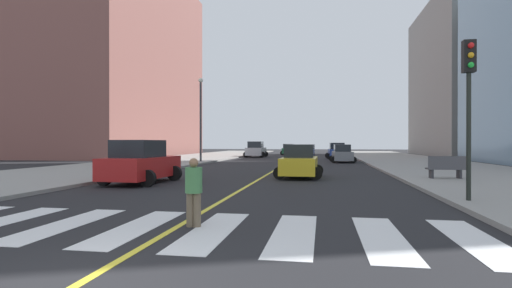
{
  "coord_description": "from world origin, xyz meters",
  "views": [
    {
      "loc": [
        3.3,
        -4.36,
        1.95
      ],
      "look_at": [
        -2.93,
        32.23,
        1.81
      ],
      "focal_mm": 27.38,
      "sensor_mm": 36.0,
      "label": 1
    }
  ],
  "objects_px": {
    "car_red_second": "(141,163)",
    "car_gray_nearest": "(342,154)",
    "traffic_light_near_corner": "(469,88)",
    "park_bench": "(446,168)",
    "pedestrian_crossing": "(194,189)",
    "car_blue_sixth": "(337,151)",
    "car_yellow_fifth": "(300,162)",
    "car_black_seventh": "(336,150)",
    "car_green_fourth": "(289,150)",
    "street_lamp": "(201,113)",
    "car_silver_third": "(256,150)"
  },
  "relations": [
    {
      "from": "car_red_second",
      "to": "car_yellow_fifth",
      "type": "relative_size",
      "value": 1.13
    },
    {
      "from": "park_bench",
      "to": "pedestrian_crossing",
      "type": "bearing_deg",
      "value": 139.8
    },
    {
      "from": "car_red_second",
      "to": "car_blue_sixth",
      "type": "xyz_separation_m",
      "value": [
        10.33,
        29.99,
        -0.07
      ]
    },
    {
      "from": "car_red_second",
      "to": "traffic_light_near_corner",
      "type": "relative_size",
      "value": 0.95
    },
    {
      "from": "car_red_second",
      "to": "street_lamp",
      "type": "relative_size",
      "value": 0.59
    },
    {
      "from": "car_blue_sixth",
      "to": "traffic_light_near_corner",
      "type": "height_order",
      "value": "traffic_light_near_corner"
    },
    {
      "from": "street_lamp",
      "to": "car_silver_third",
      "type": "bearing_deg",
      "value": 80.16
    },
    {
      "from": "car_red_second",
      "to": "car_blue_sixth",
      "type": "relative_size",
      "value": 1.08
    },
    {
      "from": "car_blue_sixth",
      "to": "park_bench",
      "type": "xyz_separation_m",
      "value": [
        4.39,
        -26.62,
        -0.21
      ]
    },
    {
      "from": "car_green_fourth",
      "to": "park_bench",
      "type": "bearing_deg",
      "value": -72.5
    },
    {
      "from": "street_lamp",
      "to": "park_bench",
      "type": "bearing_deg",
      "value": -40.25
    },
    {
      "from": "car_gray_nearest",
      "to": "car_black_seventh",
      "type": "bearing_deg",
      "value": -93.03
    },
    {
      "from": "park_bench",
      "to": "car_black_seventh",
      "type": "bearing_deg",
      "value": 1.44
    },
    {
      "from": "car_blue_sixth",
      "to": "traffic_light_near_corner",
      "type": "relative_size",
      "value": 0.88
    },
    {
      "from": "car_blue_sixth",
      "to": "car_gray_nearest",
      "type": "bearing_deg",
      "value": 89.17
    },
    {
      "from": "car_green_fourth",
      "to": "pedestrian_crossing",
      "type": "distance_m",
      "value": 53.95
    },
    {
      "from": "car_yellow_fifth",
      "to": "pedestrian_crossing",
      "type": "distance_m",
      "value": 13.29
    },
    {
      "from": "car_yellow_fifth",
      "to": "traffic_light_near_corner",
      "type": "height_order",
      "value": "traffic_light_near_corner"
    },
    {
      "from": "traffic_light_near_corner",
      "to": "park_bench",
      "type": "relative_size",
      "value": 2.72
    },
    {
      "from": "car_gray_nearest",
      "to": "car_silver_third",
      "type": "bearing_deg",
      "value": -51.08
    },
    {
      "from": "car_silver_third",
      "to": "car_blue_sixth",
      "type": "bearing_deg",
      "value": -20.2
    },
    {
      "from": "traffic_light_near_corner",
      "to": "street_lamp",
      "type": "height_order",
      "value": "street_lamp"
    },
    {
      "from": "car_gray_nearest",
      "to": "car_green_fourth",
      "type": "height_order",
      "value": "car_gray_nearest"
    },
    {
      "from": "traffic_light_near_corner",
      "to": "pedestrian_crossing",
      "type": "bearing_deg",
      "value": 30.73
    },
    {
      "from": "car_green_fourth",
      "to": "car_yellow_fifth",
      "type": "bearing_deg",
      "value": -82.15
    },
    {
      "from": "car_silver_third",
      "to": "pedestrian_crossing",
      "type": "height_order",
      "value": "car_silver_third"
    },
    {
      "from": "car_green_fourth",
      "to": "car_black_seventh",
      "type": "height_order",
      "value": "car_black_seventh"
    },
    {
      "from": "car_gray_nearest",
      "to": "car_green_fourth",
      "type": "xyz_separation_m",
      "value": [
        -7.27,
        23.32,
        -0.02
      ]
    },
    {
      "from": "car_red_second",
      "to": "car_black_seventh",
      "type": "relative_size",
      "value": 1.2
    },
    {
      "from": "car_red_second",
      "to": "car_gray_nearest",
      "type": "bearing_deg",
      "value": 66.46
    },
    {
      "from": "car_black_seventh",
      "to": "street_lamp",
      "type": "xyz_separation_m",
      "value": [
        -13.61,
        -28.31,
        4.0
      ]
    },
    {
      "from": "car_green_fourth",
      "to": "traffic_light_near_corner",
      "type": "height_order",
      "value": "traffic_light_near_corner"
    },
    {
      "from": "car_red_second",
      "to": "car_yellow_fifth",
      "type": "height_order",
      "value": "car_red_second"
    },
    {
      "from": "car_black_seventh",
      "to": "traffic_light_near_corner",
      "type": "relative_size",
      "value": 0.79
    },
    {
      "from": "car_red_second",
      "to": "park_bench",
      "type": "bearing_deg",
      "value": 15.27
    },
    {
      "from": "street_lamp",
      "to": "pedestrian_crossing",
      "type": "bearing_deg",
      "value": -72.57
    },
    {
      "from": "car_blue_sixth",
      "to": "street_lamp",
      "type": "xyz_separation_m",
      "value": [
        -13.17,
        -11.75,
        3.91
      ]
    },
    {
      "from": "traffic_light_near_corner",
      "to": "pedestrian_crossing",
      "type": "distance_m",
      "value": 9.06
    },
    {
      "from": "car_yellow_fifth",
      "to": "traffic_light_near_corner",
      "type": "xyz_separation_m",
      "value": [
        5.74,
        -8.78,
        2.78
      ]
    },
    {
      "from": "car_red_second",
      "to": "park_bench",
      "type": "relative_size",
      "value": 2.57
    },
    {
      "from": "car_black_seventh",
      "to": "pedestrian_crossing",
      "type": "relative_size",
      "value": 2.46
    },
    {
      "from": "traffic_light_near_corner",
      "to": "pedestrian_crossing",
      "type": "height_order",
      "value": "traffic_light_near_corner"
    },
    {
      "from": "car_silver_third",
      "to": "traffic_light_near_corner",
      "type": "relative_size",
      "value": 0.94
    },
    {
      "from": "car_black_seventh",
      "to": "traffic_light_near_corner",
      "type": "xyz_separation_m",
      "value": [
        2.33,
        -51.03,
        2.83
      ]
    },
    {
      "from": "car_red_second",
      "to": "car_yellow_fifth",
      "type": "distance_m",
      "value": 8.51
    },
    {
      "from": "park_bench",
      "to": "pedestrian_crossing",
      "type": "distance_m",
      "value": 15.24
    },
    {
      "from": "car_black_seventh",
      "to": "traffic_light_near_corner",
      "type": "distance_m",
      "value": 51.17
    },
    {
      "from": "car_silver_third",
      "to": "pedestrian_crossing",
      "type": "xyz_separation_m",
      "value": [
        5.82,
        -42.68,
        -0.1
      ]
    },
    {
      "from": "car_yellow_fifth",
      "to": "car_blue_sixth",
      "type": "height_order",
      "value": "car_blue_sixth"
    },
    {
      "from": "car_gray_nearest",
      "to": "car_black_seventh",
      "type": "distance_m",
      "value": 24.87
    }
  ]
}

